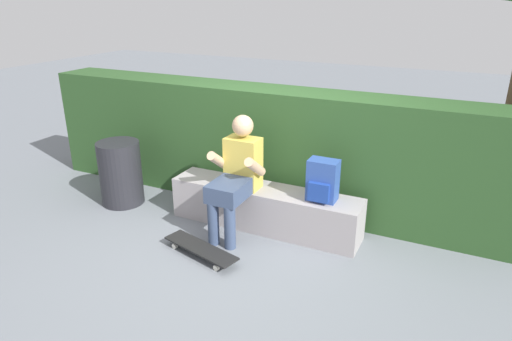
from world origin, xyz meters
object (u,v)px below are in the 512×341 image
bench_main (265,208)px  person_skater (236,173)px  skateboard_near_person (201,249)px  backpack_on_bench (322,181)px  trash_bin (121,173)px

bench_main → person_skater: 0.51m
skateboard_near_person → backpack_on_bench: backpack_on_bench is taller
backpack_on_bench → person_skater: bearing=-166.5°
trash_bin → skateboard_near_person: bearing=-22.6°
bench_main → skateboard_near_person: (-0.30, -0.77, -0.14)m
skateboard_near_person → backpack_on_bench: 1.30m
bench_main → trash_bin: trash_bin is taller
skateboard_near_person → trash_bin: bearing=157.4°
person_skater → trash_bin: 1.54m
person_skater → skateboard_near_person: bearing=-98.8°
bench_main → person_skater: bearing=-135.9°
backpack_on_bench → trash_bin: size_ratio=0.55×
person_skater → backpack_on_bench: (0.81, 0.19, -0.01)m
bench_main → trash_bin: size_ratio=2.72×
skateboard_near_person → trash_bin: 1.57m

